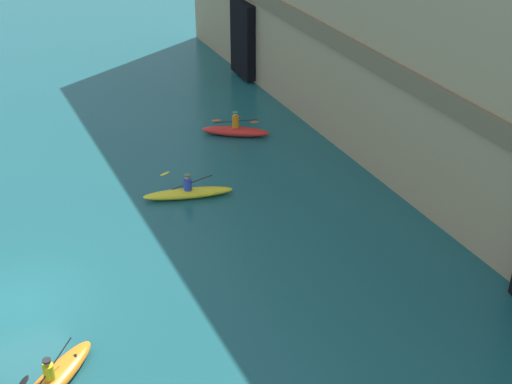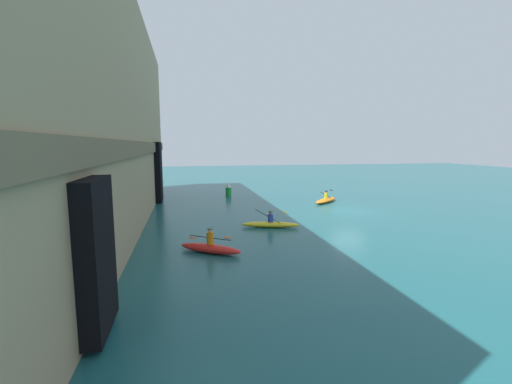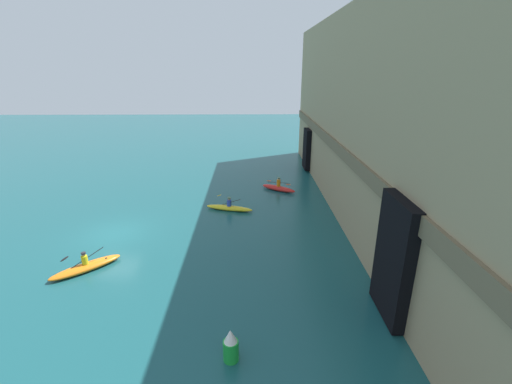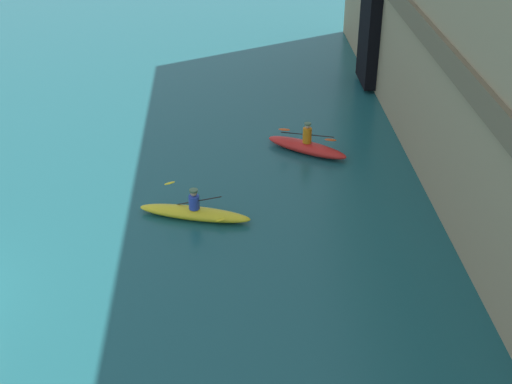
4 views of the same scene
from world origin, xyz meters
name	(u,v)px [view 2 (image 2 of 4)]	position (x,y,z in m)	size (l,w,h in m)	color
ground_plane	(349,211)	(0.00, 0.00, 0.00)	(120.00, 120.00, 0.00)	#195156
cliff_bluff	(85,113)	(-2.89, 17.63, 6.84)	(38.75, 6.15, 13.74)	#9E8966
kayak_orange	(326,200)	(4.14, 0.11, 0.22)	(2.98, 3.23, 1.11)	orange
kayak_yellow	(271,224)	(-3.82, 7.18, 0.22)	(1.57, 3.62, 1.13)	yellow
kayak_red	(210,248)	(-8.11, 11.19, 0.25)	(2.35, 3.03, 1.18)	red
marker_buoy	(228,189)	(10.13, 8.04, 0.62)	(0.57, 0.57, 1.33)	green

